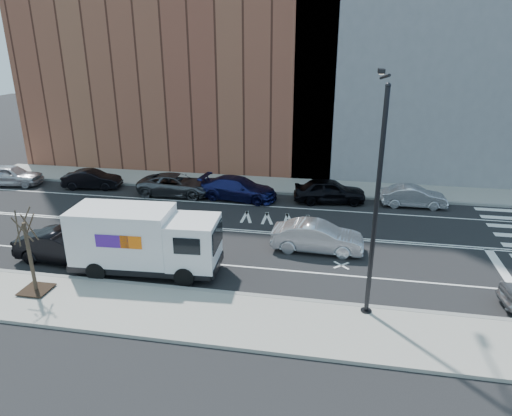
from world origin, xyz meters
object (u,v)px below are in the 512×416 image
(fedex_van, at_px, (144,240))
(far_parked_b, at_px, (92,179))
(far_parked_a, at_px, (11,175))
(driving_sedan, at_px, (317,237))

(fedex_van, bearing_deg, far_parked_b, 125.34)
(far_parked_a, relative_size, far_parked_b, 1.10)
(far_parked_a, relative_size, driving_sedan, 0.97)
(driving_sedan, bearing_deg, far_parked_b, 67.70)
(fedex_van, bearing_deg, driving_sedan, 22.41)
(far_parked_a, height_order, far_parked_b, far_parked_a)
(fedex_van, xyz_separation_m, driving_sedan, (7.83, 3.76, -0.88))
(far_parked_b, bearing_deg, fedex_van, -149.30)
(driving_sedan, bearing_deg, far_parked_a, 74.75)
(fedex_van, distance_m, driving_sedan, 8.73)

